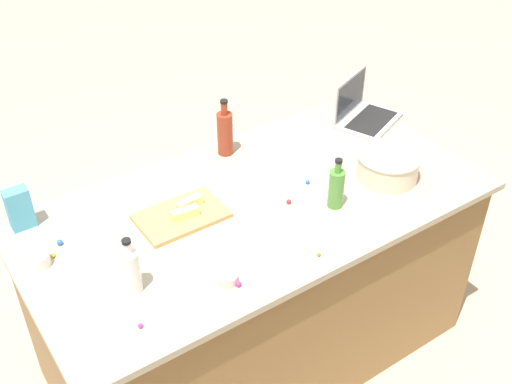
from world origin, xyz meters
TOP-DOWN VIEW (x-y plane):
  - ground_plane at (0.00, 0.00)m, footprint 12.00×12.00m
  - island_counter at (0.00, 0.00)m, footprint 1.89×0.97m
  - laptop at (-0.80, -0.25)m, footprint 0.37×0.33m
  - mixing_bowl_large at (-0.56, 0.17)m, footprint 0.27×0.27m
  - bottle_olive at (-0.25, 0.20)m, footprint 0.06×0.06m
  - bottle_vinegar at (0.62, 0.17)m, footprint 0.06×0.06m
  - bottle_soy at (-0.09, -0.38)m, footprint 0.07×0.07m
  - cutting_board at (0.30, -0.08)m, footprint 0.34×0.22m
  - butter_stick_left at (0.25, -0.10)m, footprint 0.11×0.05m
  - butter_stick_right at (0.29, -0.06)m, footprint 0.11×0.05m
  - ramekin_small at (0.85, -0.13)m, footprint 0.10×0.10m
  - ramekin_medium at (0.34, 0.32)m, footprint 0.07×0.07m
  - ramekin_wide at (-0.36, -0.01)m, footprint 0.10×0.10m
  - candy_bag at (0.82, -0.38)m, footprint 0.09×0.06m
  - candy_0 at (-0.01, 0.39)m, footprint 0.01×0.01m
  - candy_1 at (0.79, -0.14)m, footprint 0.02×0.02m
  - candy_2 at (0.32, 0.36)m, footprint 0.02×0.02m
  - candy_3 at (-0.25, 0.02)m, footprint 0.02×0.02m
  - candy_5 at (-0.10, 0.08)m, footprint 0.02×0.02m
  - candy_6 at (0.75, -0.19)m, footprint 0.02×0.02m
  - candy_7 at (-0.73, -0.27)m, footprint 0.02×0.02m
  - candy_8 at (0.68, 0.34)m, footprint 0.02×0.02m

SIDE VIEW (x-z plane):
  - ground_plane at x=0.00m, z-range 0.00..0.00m
  - island_counter at x=0.00m, z-range 0.00..0.90m
  - candy_0 at x=-0.01m, z-range 0.90..0.91m
  - candy_1 at x=0.79m, z-range 0.90..0.92m
  - candy_8 at x=0.68m, z-range 0.90..0.92m
  - cutting_board at x=0.30m, z-range 0.90..0.92m
  - candy_3 at x=-0.25m, z-range 0.90..0.92m
  - candy_7 at x=-0.73m, z-range 0.90..0.92m
  - candy_5 at x=-0.10m, z-range 0.90..0.92m
  - candy_2 at x=0.32m, z-range 0.90..0.92m
  - candy_6 at x=0.75m, z-range 0.90..0.92m
  - ramekin_medium at x=0.34m, z-range 0.90..0.94m
  - ramekin_small at x=0.85m, z-range 0.90..0.95m
  - ramekin_wide at x=-0.36m, z-range 0.90..0.95m
  - butter_stick_left at x=0.25m, z-range 0.92..0.95m
  - butter_stick_right at x=0.29m, z-range 0.92..0.95m
  - laptop at x=-0.80m, z-range 0.84..1.06m
  - mixing_bowl_large at x=-0.56m, z-range 0.90..1.02m
  - candy_bag at x=0.82m, z-range 0.90..1.07m
  - bottle_olive at x=-0.25m, z-range 0.88..1.10m
  - bottle_vinegar at x=0.62m, z-range 0.88..1.10m
  - bottle_soy at x=-0.09m, z-range 0.87..1.14m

